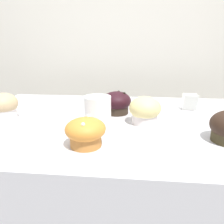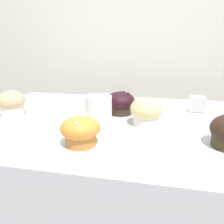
# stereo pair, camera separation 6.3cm
# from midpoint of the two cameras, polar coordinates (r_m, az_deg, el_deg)

# --- Properties ---
(wall_back) EXTENTS (3.20, 0.10, 1.80)m
(wall_back) POSITION_cam_midpoint_polar(r_m,az_deg,el_deg) (1.29, 7.74, 4.74)
(wall_back) COLOR beige
(wall_back) RESTS_ON ground
(muffin_front_center) EXTENTS (0.10, 0.10, 0.08)m
(muffin_front_center) POSITION_cam_midpoint_polar(r_m,az_deg,el_deg) (0.76, 4.58, 2.33)
(muffin_front_center) COLOR #30241B
(muffin_front_center) RESTS_ON display_counter
(muffin_back_left) EXTENTS (0.10, 0.10, 0.08)m
(muffin_back_left) POSITION_cam_midpoint_polar(r_m,az_deg,el_deg) (0.66, 11.65, 0.14)
(muffin_back_left) COLOR silver
(muffin_back_left) RESTS_ON display_counter
(muffin_back_right) EXTENTS (0.09, 0.09, 0.09)m
(muffin_back_right) POSITION_cam_midpoint_polar(r_m,az_deg,el_deg) (0.79, -22.73, 2.10)
(muffin_back_right) COLOR silver
(muffin_back_right) RESTS_ON display_counter
(muffin_front_left) EXTENTS (0.10, 0.10, 0.07)m
(muffin_front_left) POSITION_cam_midpoint_polar(r_m,az_deg,el_deg) (0.52, -4.83, -4.92)
(muffin_front_left) COLOR #C37B38
(muffin_front_left) RESTS_ON display_counter
(coffee_cup) EXTENTS (0.08, 0.12, 0.09)m
(coffee_cup) POSITION_cam_midpoint_polar(r_m,az_deg,el_deg) (0.65, -0.83, 0.66)
(coffee_cup) COLOR white
(coffee_cup) RESTS_ON display_counter
(price_card) EXTENTS (0.05, 0.04, 0.06)m
(price_card) POSITION_cam_midpoint_polar(r_m,az_deg,el_deg) (0.83, 23.47, 1.80)
(price_card) COLOR white
(price_card) RESTS_ON display_counter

